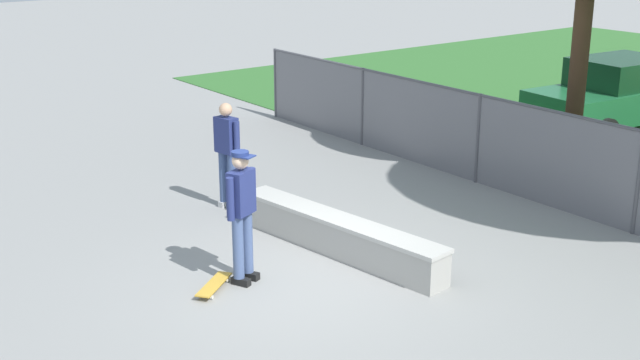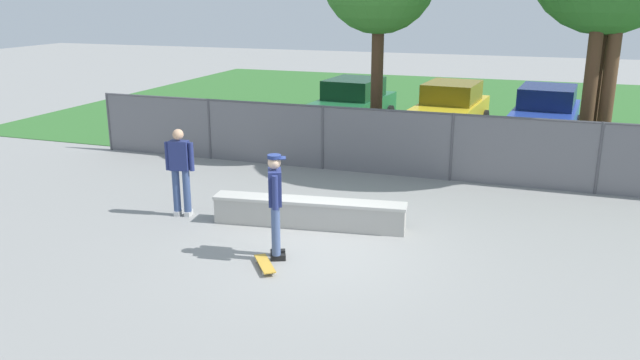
{
  "view_description": "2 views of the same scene",
  "coord_description": "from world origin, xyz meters",
  "px_view_note": "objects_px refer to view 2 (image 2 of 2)",
  "views": [
    {
      "loc": [
        8.44,
        -6.06,
        4.79
      ],
      "look_at": [
        -0.31,
        0.56,
        1.28
      ],
      "focal_mm": 47.06,
      "sensor_mm": 36.0,
      "label": 1
    },
    {
      "loc": [
        3.54,
        -9.92,
        4.38
      ],
      "look_at": [
        -0.31,
        1.14,
        0.95
      ],
      "focal_mm": 35.54,
      "sensor_mm": 36.0,
      "label": 2
    }
  ],
  "objects_px": {
    "concrete_ledge": "(309,213)",
    "car_green": "(353,103)",
    "skateboard": "(265,264)",
    "skateboarder": "(275,201)",
    "car_yellow": "(450,108)",
    "car_blue": "(545,113)",
    "bystander": "(180,168)"
  },
  "relations": [
    {
      "from": "concrete_ledge",
      "to": "skateboard",
      "type": "xyz_separation_m",
      "value": [
        -0.01,
        -2.1,
        -0.21
      ]
    },
    {
      "from": "car_green",
      "to": "bystander",
      "type": "distance_m",
      "value": 9.86
    },
    {
      "from": "concrete_ledge",
      "to": "car_green",
      "type": "distance_m",
      "value": 9.79
    },
    {
      "from": "concrete_ledge",
      "to": "car_blue",
      "type": "bearing_deg",
      "value": 66.31
    },
    {
      "from": "skateboarder",
      "to": "car_yellow",
      "type": "relative_size",
      "value": 0.42
    },
    {
      "from": "car_green",
      "to": "car_blue",
      "type": "relative_size",
      "value": 1.0
    },
    {
      "from": "concrete_ledge",
      "to": "bystander",
      "type": "bearing_deg",
      "value": -174.57
    },
    {
      "from": "car_blue",
      "to": "bystander",
      "type": "distance_m",
      "value": 12.21
    },
    {
      "from": "skateboarder",
      "to": "bystander",
      "type": "distance_m",
      "value": 3.02
    },
    {
      "from": "concrete_ledge",
      "to": "bystander",
      "type": "relative_size",
      "value": 2.1
    },
    {
      "from": "car_blue",
      "to": "concrete_ledge",
      "type": "bearing_deg",
      "value": -113.69
    },
    {
      "from": "skateboarder",
      "to": "car_yellow",
      "type": "xyz_separation_m",
      "value": [
        1.34,
        11.37,
        -0.19
      ]
    },
    {
      "from": "bystander",
      "to": "skateboard",
      "type": "bearing_deg",
      "value": -34.73
    },
    {
      "from": "skateboard",
      "to": "car_yellow",
      "type": "distance_m",
      "value": 11.93
    },
    {
      "from": "concrete_ledge",
      "to": "car_green",
      "type": "bearing_deg",
      "value": 101.38
    },
    {
      "from": "skateboarder",
      "to": "skateboard",
      "type": "height_order",
      "value": "skateboarder"
    },
    {
      "from": "car_blue",
      "to": "skateboarder",
      "type": "bearing_deg",
      "value": -110.57
    },
    {
      "from": "car_yellow",
      "to": "car_blue",
      "type": "xyz_separation_m",
      "value": [
        2.94,
        0.04,
        0.0
      ]
    },
    {
      "from": "skateboard",
      "to": "car_green",
      "type": "bearing_deg",
      "value": 99.32
    },
    {
      "from": "concrete_ledge",
      "to": "car_yellow",
      "type": "bearing_deg",
      "value": 82.12
    },
    {
      "from": "car_yellow",
      "to": "bystander",
      "type": "bearing_deg",
      "value": -111.95
    },
    {
      "from": "car_yellow",
      "to": "bystander",
      "type": "height_order",
      "value": "bystander"
    },
    {
      "from": "concrete_ledge",
      "to": "bystander",
      "type": "distance_m",
      "value": 2.78
    },
    {
      "from": "car_green",
      "to": "car_blue",
      "type": "bearing_deg",
      "value": 1.75
    },
    {
      "from": "car_yellow",
      "to": "car_green",
      "type": "bearing_deg",
      "value": -177.39
    },
    {
      "from": "car_blue",
      "to": "bystander",
      "type": "relative_size",
      "value": 2.39
    },
    {
      "from": "car_yellow",
      "to": "bystander",
      "type": "distance_m",
      "value": 10.77
    },
    {
      "from": "car_yellow",
      "to": "car_blue",
      "type": "height_order",
      "value": "same"
    },
    {
      "from": "car_green",
      "to": "skateboard",
      "type": "bearing_deg",
      "value": -80.68
    },
    {
      "from": "car_blue",
      "to": "car_green",
      "type": "bearing_deg",
      "value": -178.25
    },
    {
      "from": "concrete_ledge",
      "to": "car_green",
      "type": "xyz_separation_m",
      "value": [
        -1.93,
        9.58,
        0.56
      ]
    },
    {
      "from": "concrete_ledge",
      "to": "car_blue",
      "type": "distance_m",
      "value": 10.68
    }
  ]
}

